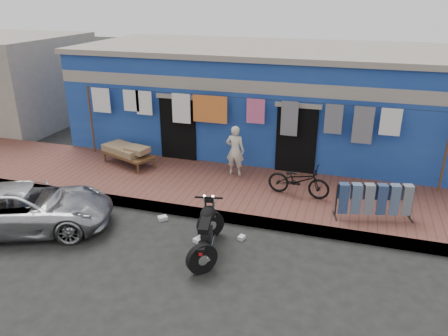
# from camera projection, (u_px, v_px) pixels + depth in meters

# --- Properties ---
(ground) EXTENTS (80.00, 80.00, 0.00)m
(ground) POSITION_uv_depth(u_px,v_px,m) (194.00, 256.00, 8.79)
(ground) COLOR black
(ground) RESTS_ON ground
(sidewalk) EXTENTS (28.00, 3.00, 0.25)m
(sidewalk) POSITION_uv_depth(u_px,v_px,m) (235.00, 191.00, 11.39)
(sidewalk) COLOR brown
(sidewalk) RESTS_ON ground
(curb) EXTENTS (28.00, 0.10, 0.25)m
(curb) POSITION_uv_depth(u_px,v_px,m) (218.00, 216.00, 10.11)
(curb) COLOR gray
(curb) RESTS_ON ground
(building) EXTENTS (12.20, 5.20, 3.36)m
(building) POSITION_uv_depth(u_px,v_px,m) (269.00, 99.00, 14.33)
(building) COLOR navy
(building) RESTS_ON ground
(clothesline) EXTENTS (10.06, 0.06, 2.10)m
(clothesline) POSITION_uv_depth(u_px,v_px,m) (235.00, 114.00, 11.97)
(clothesline) COLOR brown
(clothesline) RESTS_ON sidewalk
(car) EXTENTS (4.13, 3.04, 1.06)m
(car) POSITION_uv_depth(u_px,v_px,m) (27.00, 207.00, 9.63)
(car) COLOR #B0B0B5
(car) RESTS_ON ground
(seated_person) EXTENTS (0.51, 0.34, 1.39)m
(seated_person) POSITION_uv_depth(u_px,v_px,m) (235.00, 150.00, 11.84)
(seated_person) COLOR beige
(seated_person) RESTS_ON sidewalk
(bicycle) EXTENTS (1.57, 0.70, 0.99)m
(bicycle) POSITION_uv_depth(u_px,v_px,m) (299.00, 177.00, 10.67)
(bicycle) COLOR black
(bicycle) RESTS_ON sidewalk
(motorcycle) EXTENTS (1.24, 1.87, 1.06)m
(motorcycle) POSITION_uv_depth(u_px,v_px,m) (206.00, 231.00, 8.68)
(motorcycle) COLOR black
(motorcycle) RESTS_ON ground
(charpoy) EXTENTS (2.22, 1.94, 0.56)m
(charpoy) POSITION_uv_depth(u_px,v_px,m) (129.00, 155.00, 12.70)
(charpoy) COLOR brown
(charpoy) RESTS_ON sidewalk
(jeans_rack) EXTENTS (1.90, 1.16, 0.83)m
(jeans_rack) POSITION_uv_depth(u_px,v_px,m) (374.00, 201.00, 9.63)
(jeans_rack) COLOR black
(jeans_rack) RESTS_ON sidewalk
(litter_a) EXTENTS (0.25, 0.25, 0.09)m
(litter_a) POSITION_uv_depth(u_px,v_px,m) (163.00, 218.00, 10.18)
(litter_a) COLOR silver
(litter_a) RESTS_ON ground
(litter_b) EXTENTS (0.16, 0.19, 0.08)m
(litter_b) POSITION_uv_depth(u_px,v_px,m) (242.00, 238.00, 9.38)
(litter_b) COLOR silver
(litter_b) RESTS_ON ground
(litter_c) EXTENTS (0.25, 0.27, 0.09)m
(litter_c) POSITION_uv_depth(u_px,v_px,m) (199.00, 240.00, 9.29)
(litter_c) COLOR silver
(litter_c) RESTS_ON ground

